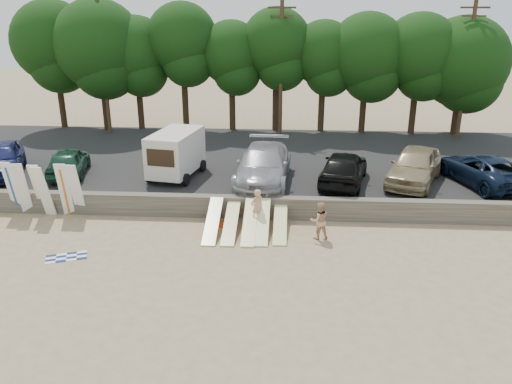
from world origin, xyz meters
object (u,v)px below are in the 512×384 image
car_0 (2,159)px  beachgoer_b (319,221)px  cooler (214,218)px  car_2 (263,165)px  car_4 (415,166)px  box_trailer (176,152)px  car_5 (483,169)px  car_3 (344,168)px  beachgoer_a (257,208)px  car_1 (68,161)px

car_0 → beachgoer_b: car_0 is taller
car_0 → cooler: bearing=-41.6°
car_0 → car_2: car_2 is taller
car_4 → box_trailer: bearing=-157.2°
box_trailer → car_4: box_trailer is taller
car_5 → beachgoer_b: bearing=17.5°
car_3 → car_5: size_ratio=0.93×
car_0 → car_4: car_4 is taller
car_0 → car_5: 24.57m
car_4 → cooler: car_4 is taller
box_trailer → beachgoer_a: 6.46m
car_0 → beachgoer_a: size_ratio=2.92×
car_1 → car_3: size_ratio=0.86×
car_5 → cooler: (-12.87, -4.01, -1.28)m
car_1 → car_2: (10.23, -0.55, 0.17)m
car_1 → car_2: bearing=163.9°
car_4 → cooler: (-9.51, -3.92, -1.43)m
box_trailer → beachgoer_a: size_ratio=2.31×
car_0 → car_5: (24.57, 0.16, -0.12)m
car_3 → cooler: car_3 is taller
box_trailer → beachgoer_a: bearing=-35.2°
car_4 → beachgoer_b: bearing=-109.2°
car_1 → car_4: (17.74, -0.11, 0.16)m
box_trailer → cooler: (2.51, -4.09, -1.87)m
car_0 → car_1: (3.48, 0.19, -0.13)m
box_trailer → beachgoer_b: size_ratio=2.50×
car_1 → beachgoer_a: 11.13m
beachgoer_a → beachgoer_b: (2.61, -0.99, -0.07)m
beachgoer_b → cooler: size_ratio=4.20×
cooler → car_1: bearing=155.8°
car_0 → car_1: bearing=-20.3°
box_trailer → car_5: size_ratio=0.75×
car_2 → cooler: car_2 is taller
car_1 → car_2: size_ratio=0.69×
car_5 → beachgoer_a: (-10.92, -4.46, -0.58)m
car_5 → beachgoer_a: size_ratio=3.09×
car_4 → cooler: size_ratio=13.71×
car_0 → car_2: 13.72m
car_5 → cooler: bearing=1.6°
car_2 → beachgoer_a: 4.00m
car_3 → cooler: 7.05m
car_1 → cooler: 9.25m
beachgoer_b → cooler: 4.81m
car_1 → car_4: 17.74m
car_3 → car_5: 6.92m
car_0 → cooler: 12.40m
car_0 → beachgoer_a: car_0 is taller
box_trailer → car_0: bearing=-168.3°
cooler → car_5: bearing=19.2°
box_trailer → car_2: size_ratio=0.64×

